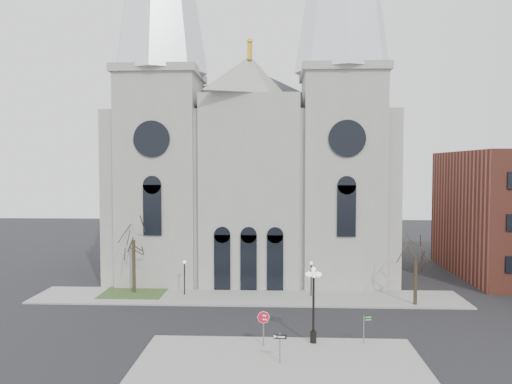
{
  "coord_description": "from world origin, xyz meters",
  "views": [
    {
      "loc": [
        2.86,
        -35.01,
        12.36
      ],
      "look_at": [
        0.96,
        8.0,
        10.1
      ],
      "focal_mm": 35.0,
      "sensor_mm": 36.0,
      "label": 1
    }
  ],
  "objects_px": {
    "stop_sign": "(264,321)",
    "street_name_sign": "(365,327)",
    "globe_lamp": "(314,295)",
    "one_way_sign": "(280,342)"
  },
  "relations": [
    {
      "from": "stop_sign",
      "to": "street_name_sign",
      "type": "relative_size",
      "value": 1.22
    },
    {
      "from": "stop_sign",
      "to": "globe_lamp",
      "type": "relative_size",
      "value": 0.45
    },
    {
      "from": "one_way_sign",
      "to": "globe_lamp",
      "type": "bearing_deg",
      "value": 63.03
    },
    {
      "from": "globe_lamp",
      "to": "street_name_sign",
      "type": "bearing_deg",
      "value": -0.09
    },
    {
      "from": "stop_sign",
      "to": "one_way_sign",
      "type": "distance_m",
      "value": 3.23
    },
    {
      "from": "globe_lamp",
      "to": "one_way_sign",
      "type": "relative_size",
      "value": 2.77
    },
    {
      "from": "globe_lamp",
      "to": "street_name_sign",
      "type": "height_order",
      "value": "globe_lamp"
    },
    {
      "from": "globe_lamp",
      "to": "one_way_sign",
      "type": "bearing_deg",
      "value": -122.0
    },
    {
      "from": "stop_sign",
      "to": "globe_lamp",
      "type": "bearing_deg",
      "value": 25.81
    },
    {
      "from": "one_way_sign",
      "to": "street_name_sign",
      "type": "distance_m",
      "value": 6.93
    }
  ]
}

